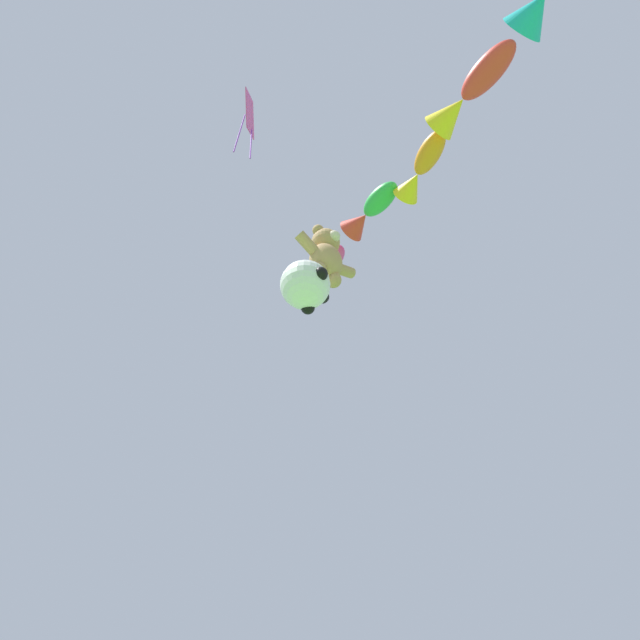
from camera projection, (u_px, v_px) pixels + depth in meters
name	position (u px, v px, depth m)	size (l,w,h in m)	color
teddy_bear_kite	(326.00, 255.00, 14.40)	(1.77, 0.78, 1.80)	tan
soccer_ball_kite	(306.00, 285.00, 12.88)	(1.15, 1.15, 1.06)	white
fish_kite_magenta	(324.00, 267.00, 18.32)	(0.92, 1.66, 0.75)	#E53F9E
fish_kite_emerald	(369.00, 211.00, 17.06)	(0.88, 1.97, 0.75)	green
fish_kite_tangerine	(420.00, 169.00, 15.88)	(1.30, 2.09, 0.70)	orange
fish_kite_crimson	(469.00, 93.00, 14.34)	(1.06, 2.55, 0.81)	red
diamond_kite	(249.00, 117.00, 15.26)	(1.02, 0.97, 2.76)	#E53F9E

